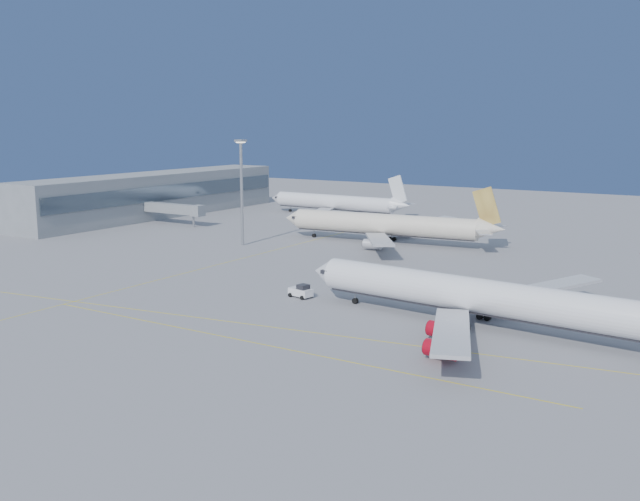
{
  "coord_description": "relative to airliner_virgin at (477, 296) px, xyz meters",
  "views": [
    {
      "loc": [
        65.2,
        -95.13,
        32.19
      ],
      "look_at": [
        -9.13,
        23.98,
        7.0
      ],
      "focal_mm": 40.0,
      "sensor_mm": 36.0,
      "label": 1
    }
  ],
  "objects": [
    {
      "name": "terminal",
      "position": [
        -142.84,
        72.88,
        2.66
      ],
      "size": [
        18.4,
        110.0,
        15.0
      ],
      "color": "gray",
      "rests_on": "ground"
    },
    {
      "name": "taxiway_lines",
      "position": [
        -42.62,
        -5.77,
        -4.84
      ],
      "size": [
        118.86,
        140.0,
        0.02
      ],
      "color": "#D0BD0B",
      "rests_on": "ground"
    },
    {
      "name": "light_mast",
      "position": [
        -79.54,
        40.9,
        11.63
      ],
      "size": [
        2.41,
        2.41,
        27.92
      ],
      "color": "gray",
      "rests_on": "ground"
    },
    {
      "name": "ground",
      "position": [
        -27.91,
        -12.12,
        -4.85
      ],
      "size": [
        500.0,
        500.0,
        0.0
      ],
      "primitive_type": "plane",
      "color": "slate",
      "rests_on": "ground"
    },
    {
      "name": "airliner_etihad",
      "position": [
        -48.05,
        64.55,
        0.16
      ],
      "size": [
        63.1,
        57.98,
        16.46
      ],
      "rotation": [
        0.0,
        0.0,
        0.11
      ],
      "color": "beige",
      "rests_on": "ground"
    },
    {
      "name": "airliner_third",
      "position": [
        -89.47,
        107.18,
        -0.23
      ],
      "size": [
        56.77,
        52.47,
        15.26
      ],
      "rotation": [
        0.0,
        0.0,
        -0.02
      ],
      "color": "white",
      "rests_on": "ground"
    },
    {
      "name": "airliner_virgin",
      "position": [
        0.0,
        0.0,
        0.0
      ],
      "size": [
        65.23,
        58.36,
        16.09
      ],
      "rotation": [
        0.0,
        0.0,
        -0.09
      ],
      "color": "white",
      "rests_on": "ground"
    },
    {
      "name": "pushback_tug",
      "position": [
        -34.34,
        0.87,
        -3.66
      ],
      "size": [
        4.92,
        3.55,
        2.56
      ],
      "rotation": [
        0.0,
        0.0,
        -0.21
      ],
      "color": "white",
      "rests_on": "ground"
    },
    {
      "name": "jet_bridge",
      "position": [
        -121.01,
        59.88,
        0.32
      ],
      "size": [
        23.6,
        3.6,
        6.9
      ],
      "color": "gray",
      "rests_on": "ground"
    }
  ]
}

